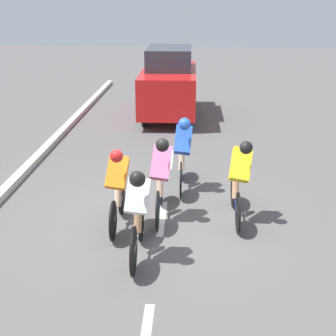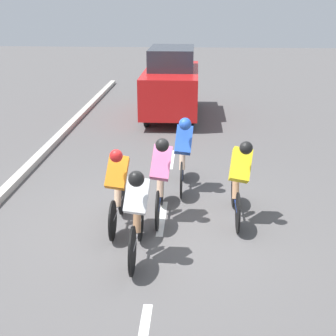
{
  "view_description": "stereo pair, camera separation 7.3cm",
  "coord_description": "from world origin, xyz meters",
  "px_view_note": "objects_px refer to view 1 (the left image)",
  "views": [
    {
      "loc": [
        -0.48,
        7.39,
        3.7
      ],
      "look_at": [
        -0.1,
        -0.1,
        0.95
      ],
      "focal_mm": 50.0,
      "sensor_mm": 36.0,
      "label": 1
    },
    {
      "loc": [
        -0.55,
        7.38,
        3.7
      ],
      "look_at": [
        -0.1,
        -0.1,
        0.95
      ],
      "focal_mm": 50.0,
      "sensor_mm": 36.0,
      "label": 2
    }
  ],
  "objects_px": {
    "cyclist_pink": "(161,175)",
    "cyclist_orange": "(117,186)",
    "support_car": "(169,83)",
    "cyclist_white": "(138,211)",
    "cyclist_yellow": "(239,178)",
    "cyclist_blue": "(183,151)"
  },
  "relations": [
    {
      "from": "cyclist_pink",
      "to": "cyclist_orange",
      "type": "distance_m",
      "value": 0.81
    },
    {
      "from": "cyclist_orange",
      "to": "support_car",
      "type": "height_order",
      "value": "support_car"
    },
    {
      "from": "cyclist_white",
      "to": "cyclist_yellow",
      "type": "bearing_deg",
      "value": -139.0
    },
    {
      "from": "cyclist_yellow",
      "to": "cyclist_white",
      "type": "distance_m",
      "value": 2.11
    },
    {
      "from": "cyclist_pink",
      "to": "cyclist_white",
      "type": "distance_m",
      "value": 1.4
    },
    {
      "from": "cyclist_orange",
      "to": "cyclist_white",
      "type": "bearing_deg",
      "value": 114.66
    },
    {
      "from": "cyclist_pink",
      "to": "support_car",
      "type": "bearing_deg",
      "value": -88.37
    },
    {
      "from": "cyclist_orange",
      "to": "cyclist_blue",
      "type": "height_order",
      "value": "cyclist_blue"
    },
    {
      "from": "cyclist_pink",
      "to": "cyclist_white",
      "type": "relative_size",
      "value": 0.99
    },
    {
      "from": "cyclist_blue",
      "to": "cyclist_white",
      "type": "distance_m",
      "value": 2.79
    },
    {
      "from": "cyclist_pink",
      "to": "support_car",
      "type": "distance_m",
      "value": 7.6
    },
    {
      "from": "cyclist_pink",
      "to": "cyclist_orange",
      "type": "xyz_separation_m",
      "value": [
        0.69,
        0.41,
        -0.04
      ]
    },
    {
      "from": "cyclist_pink",
      "to": "cyclist_blue",
      "type": "height_order",
      "value": "cyclist_blue"
    },
    {
      "from": "cyclist_pink",
      "to": "cyclist_orange",
      "type": "height_order",
      "value": "cyclist_pink"
    },
    {
      "from": "cyclist_yellow",
      "to": "support_car",
      "type": "distance_m",
      "value": 7.75
    },
    {
      "from": "cyclist_pink",
      "to": "cyclist_blue",
      "type": "distance_m",
      "value": 1.39
    },
    {
      "from": "cyclist_white",
      "to": "cyclist_pink",
      "type": "bearing_deg",
      "value": -100.2
    },
    {
      "from": "cyclist_blue",
      "to": "support_car",
      "type": "relative_size",
      "value": 0.4
    },
    {
      "from": "support_car",
      "to": "cyclist_blue",
      "type": "bearing_deg",
      "value": 95.16
    },
    {
      "from": "cyclist_yellow",
      "to": "cyclist_orange",
      "type": "bearing_deg",
      "value": 11.61
    },
    {
      "from": "cyclist_yellow",
      "to": "support_car",
      "type": "xyz_separation_m",
      "value": [
        1.56,
        -7.59,
        0.3
      ]
    },
    {
      "from": "cyclist_white",
      "to": "support_car",
      "type": "bearing_deg",
      "value": -90.21
    }
  ]
}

